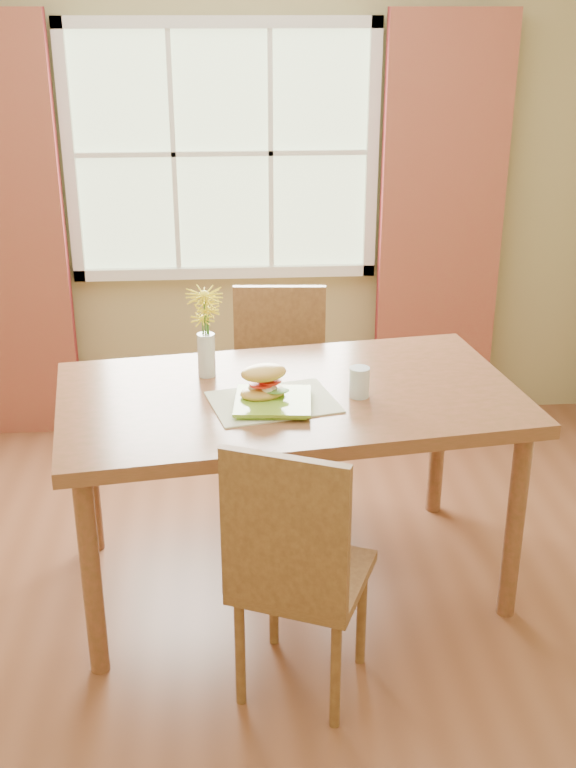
{
  "coord_description": "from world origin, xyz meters",
  "views": [
    {
      "loc": [
        -0.0,
        -2.87,
        2.2
      ],
      "look_at": [
        0.22,
        0.2,
        0.9
      ],
      "focal_mm": 42.0,
      "sensor_mm": 36.0,
      "label": 1
    }
  ],
  "objects_px": {
    "chair_near": "(295,565)",
    "water_glass": "(359,383)",
    "croissant_sandwich": "(264,382)",
    "chair_far": "(280,388)",
    "flower_vase": "(205,322)",
    "dining_table": "(290,413)"
  },
  "relations": [
    {
      "from": "flower_vase",
      "to": "water_glass",
      "type": "bearing_deg",
      "value": -23.57
    },
    {
      "from": "dining_table",
      "to": "water_glass",
      "type": "distance_m",
      "value": 0.3
    },
    {
      "from": "chair_far",
      "to": "water_glass",
      "type": "relative_size",
      "value": 8.85
    },
    {
      "from": "chair_near",
      "to": "dining_table",
      "type": "bearing_deg",
      "value": 110.38
    },
    {
      "from": "chair_far",
      "to": "flower_vase",
      "type": "height_order",
      "value": "flower_vase"
    },
    {
      "from": "dining_table",
      "to": "flower_vase",
      "type": "relative_size",
      "value": 5.16
    },
    {
      "from": "chair_near",
      "to": "chair_far",
      "type": "bearing_deg",
      "value": 111.52
    },
    {
      "from": "chair_near",
      "to": "water_glass",
      "type": "height_order",
      "value": "chair_near"
    },
    {
      "from": "croissant_sandwich",
      "to": "water_glass",
      "type": "height_order",
      "value": "croissant_sandwich"
    },
    {
      "from": "dining_table",
      "to": "chair_near",
      "type": "distance_m",
      "value": 0.73
    },
    {
      "from": "chair_far",
      "to": "flower_vase",
      "type": "distance_m",
      "value": 0.8
    },
    {
      "from": "chair_near",
      "to": "chair_far",
      "type": "xyz_separation_m",
      "value": [
        0.04,
        1.41,
        0.02
      ]
    },
    {
      "from": "croissant_sandwich",
      "to": "water_glass",
      "type": "xyz_separation_m",
      "value": [
        0.36,
        0.04,
        -0.03
      ]
    },
    {
      "from": "dining_table",
      "to": "chair_near",
      "type": "bearing_deg",
      "value": -100.63
    },
    {
      "from": "croissant_sandwich",
      "to": "dining_table",
      "type": "bearing_deg",
      "value": 26.6
    },
    {
      "from": "water_glass",
      "to": "flower_vase",
      "type": "height_order",
      "value": "flower_vase"
    },
    {
      "from": "dining_table",
      "to": "chair_far",
      "type": "relative_size",
      "value": 1.81
    },
    {
      "from": "chair_near",
      "to": "flower_vase",
      "type": "distance_m",
      "value": 1.07
    },
    {
      "from": "chair_far",
      "to": "flower_vase",
      "type": "relative_size",
      "value": 2.84
    },
    {
      "from": "flower_vase",
      "to": "chair_near",
      "type": "bearing_deg",
      "value": -72.43
    },
    {
      "from": "chair_far",
      "to": "croissant_sandwich",
      "type": "relative_size",
      "value": 5.01
    },
    {
      "from": "chair_near",
      "to": "chair_far",
      "type": "distance_m",
      "value": 1.41
    }
  ]
}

